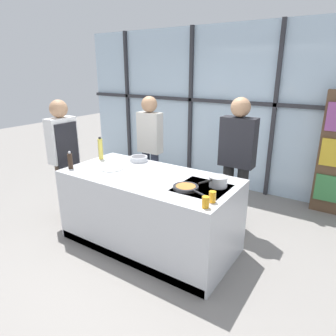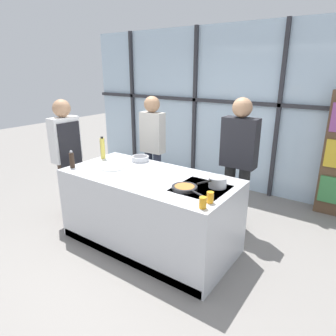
{
  "view_description": "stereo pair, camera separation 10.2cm",
  "coord_description": "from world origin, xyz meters",
  "px_view_note": "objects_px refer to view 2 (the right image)",
  "views": [
    {
      "loc": [
        2.0,
        -2.61,
        2.09
      ],
      "look_at": [
        0.21,
        0.1,
        1.0
      ],
      "focal_mm": 32.0,
      "sensor_mm": 36.0,
      "label": 1
    },
    {
      "loc": [
        2.08,
        -2.56,
        2.09
      ],
      "look_at": [
        0.21,
        0.1,
        1.0
      ],
      "focal_mm": 32.0,
      "sensor_mm": 36.0,
      "label": 2
    }
  ],
  "objects_px": {
    "chef": "(67,152)",
    "white_plate": "(113,168)",
    "juice_glass_far": "(210,197)",
    "frying_pan": "(185,188)",
    "mixing_bowl": "(140,158)",
    "juice_glass_near": "(203,203)",
    "saucepan": "(217,182)",
    "spectator_far_left": "(153,143)",
    "pepper_grinder": "(72,160)",
    "spectator_center_left": "(239,157)",
    "oil_bottle": "(103,148)"
  },
  "relations": [
    {
      "from": "spectator_far_left",
      "to": "pepper_grinder",
      "type": "height_order",
      "value": "spectator_far_left"
    },
    {
      "from": "chef",
      "to": "frying_pan",
      "type": "distance_m",
      "value": 1.99
    },
    {
      "from": "white_plate",
      "to": "oil_bottle",
      "type": "relative_size",
      "value": 0.9
    },
    {
      "from": "white_plate",
      "to": "oil_bottle",
      "type": "bearing_deg",
      "value": 150.33
    },
    {
      "from": "spectator_far_left",
      "to": "white_plate",
      "type": "height_order",
      "value": "spectator_far_left"
    },
    {
      "from": "oil_bottle",
      "to": "juice_glass_near",
      "type": "xyz_separation_m",
      "value": [
        1.88,
        -0.58,
        -0.09
      ]
    },
    {
      "from": "saucepan",
      "to": "pepper_grinder",
      "type": "bearing_deg",
      "value": -165.68
    },
    {
      "from": "juice_glass_near",
      "to": "juice_glass_far",
      "type": "distance_m",
      "value": 0.14
    },
    {
      "from": "white_plate",
      "to": "pepper_grinder",
      "type": "height_order",
      "value": "pepper_grinder"
    },
    {
      "from": "saucepan",
      "to": "spectator_far_left",
      "type": "bearing_deg",
      "value": 150.69
    },
    {
      "from": "white_plate",
      "to": "juice_glass_far",
      "type": "relative_size",
      "value": 2.6
    },
    {
      "from": "mixing_bowl",
      "to": "chef",
      "type": "bearing_deg",
      "value": -154.8
    },
    {
      "from": "pepper_grinder",
      "to": "juice_glass_near",
      "type": "bearing_deg",
      "value": -2.13
    },
    {
      "from": "chef",
      "to": "juice_glass_near",
      "type": "relative_size",
      "value": 15.99
    },
    {
      "from": "spectator_center_left",
      "to": "pepper_grinder",
      "type": "xyz_separation_m",
      "value": [
        -1.65,
        -1.31,
        0.0
      ]
    },
    {
      "from": "saucepan",
      "to": "white_plate",
      "type": "bearing_deg",
      "value": -172.0
    },
    {
      "from": "saucepan",
      "to": "mixing_bowl",
      "type": "xyz_separation_m",
      "value": [
        -1.27,
        0.25,
        -0.02
      ]
    },
    {
      "from": "oil_bottle",
      "to": "pepper_grinder",
      "type": "xyz_separation_m",
      "value": [
        -0.01,
        -0.51,
        -0.04
      ]
    },
    {
      "from": "frying_pan",
      "to": "juice_glass_far",
      "type": "distance_m",
      "value": 0.38
    },
    {
      "from": "mixing_bowl",
      "to": "juice_glass_near",
      "type": "relative_size",
      "value": 2.19
    },
    {
      "from": "spectator_far_left",
      "to": "juice_glass_near",
      "type": "xyz_separation_m",
      "value": [
        1.64,
        -1.38,
        -0.04
      ]
    },
    {
      "from": "spectator_center_left",
      "to": "juice_glass_near",
      "type": "height_order",
      "value": "spectator_center_left"
    },
    {
      "from": "pepper_grinder",
      "to": "juice_glass_far",
      "type": "relative_size",
      "value": 2.1
    },
    {
      "from": "saucepan",
      "to": "pepper_grinder",
      "type": "relative_size",
      "value": 1.55
    },
    {
      "from": "juice_glass_near",
      "to": "frying_pan",
      "type": "bearing_deg",
      "value": 142.45
    },
    {
      "from": "mixing_bowl",
      "to": "pepper_grinder",
      "type": "distance_m",
      "value": 0.88
    },
    {
      "from": "saucepan",
      "to": "juice_glass_near",
      "type": "bearing_deg",
      "value": -77.5
    },
    {
      "from": "white_plate",
      "to": "juice_glass_near",
      "type": "distance_m",
      "value": 1.5
    },
    {
      "from": "frying_pan",
      "to": "juice_glass_near",
      "type": "xyz_separation_m",
      "value": [
        0.36,
        -0.27,
        0.03
      ]
    },
    {
      "from": "chef",
      "to": "juice_glass_near",
      "type": "height_order",
      "value": "chef"
    },
    {
      "from": "oil_bottle",
      "to": "juice_glass_near",
      "type": "relative_size",
      "value": 2.88
    },
    {
      "from": "saucepan",
      "to": "juice_glass_near",
      "type": "distance_m",
      "value": 0.54
    },
    {
      "from": "spectator_center_left",
      "to": "oil_bottle",
      "type": "bearing_deg",
      "value": 26.03
    },
    {
      "from": "frying_pan",
      "to": "juice_glass_near",
      "type": "distance_m",
      "value": 0.45
    },
    {
      "from": "mixing_bowl",
      "to": "white_plate",
      "type": "bearing_deg",
      "value": -99.62
    },
    {
      "from": "saucepan",
      "to": "oil_bottle",
      "type": "height_order",
      "value": "oil_bottle"
    },
    {
      "from": "mixing_bowl",
      "to": "oil_bottle",
      "type": "bearing_deg",
      "value": -158.37
    },
    {
      "from": "chef",
      "to": "saucepan",
      "type": "relative_size",
      "value": 4.91
    },
    {
      "from": "chef",
      "to": "white_plate",
      "type": "relative_size",
      "value": 6.15
    },
    {
      "from": "saucepan",
      "to": "pepper_grinder",
      "type": "height_order",
      "value": "pepper_grinder"
    },
    {
      "from": "chef",
      "to": "white_plate",
      "type": "distance_m",
      "value": 0.89
    },
    {
      "from": "chef",
      "to": "saucepan",
      "type": "xyz_separation_m",
      "value": [
        2.23,
        0.2,
        -0.02
      ]
    },
    {
      "from": "chef",
      "to": "juice_glass_near",
      "type": "distance_m",
      "value": 2.36
    },
    {
      "from": "chef",
      "to": "juice_glass_far",
      "type": "relative_size",
      "value": 15.99
    },
    {
      "from": "saucepan",
      "to": "mixing_bowl",
      "type": "relative_size",
      "value": 1.49
    },
    {
      "from": "oil_bottle",
      "to": "juice_glass_far",
      "type": "relative_size",
      "value": 2.88
    },
    {
      "from": "chef",
      "to": "spectator_far_left",
      "type": "xyz_separation_m",
      "value": [
        0.7,
        1.05,
        0.02
      ]
    },
    {
      "from": "chef",
      "to": "white_plate",
      "type": "xyz_separation_m",
      "value": [
        0.88,
        0.01,
        -0.07
      ]
    },
    {
      "from": "frying_pan",
      "to": "chef",
      "type": "bearing_deg",
      "value": 178.49
    },
    {
      "from": "chef",
      "to": "spectator_center_left",
      "type": "distance_m",
      "value": 2.35
    }
  ]
}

